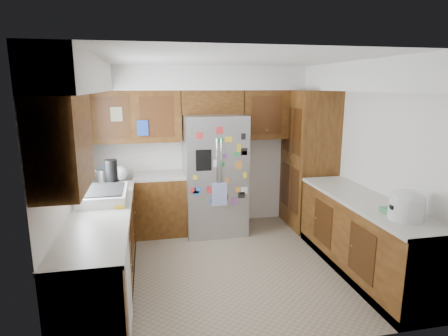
{
  "coord_description": "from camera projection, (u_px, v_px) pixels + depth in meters",
  "views": [
    {
      "loc": [
        -0.98,
        -4.23,
        2.21
      ],
      "look_at": [
        -0.03,
        0.35,
        1.18
      ],
      "focal_mm": 30.0,
      "sensor_mm": 36.0,
      "label": 1
    }
  ],
  "objects": [
    {
      "name": "right_counter_run",
      "position": [
        363.0,
        239.0,
        4.47
      ],
      "size": [
        0.63,
        2.25,
        0.92
      ],
      "color": "#3E1F0B",
      "rests_on": "ground"
    },
    {
      "name": "bridge_cabinet",
      "position": [
        211.0,
        102.0,
        5.66
      ],
      "size": [
        0.96,
        0.34,
        0.35
      ],
      "primitive_type": "cube",
      "color": "#3E1F0B",
      "rests_on": "fridge"
    },
    {
      "name": "sink_assembly",
      "position": [
        104.0,
        195.0,
        4.3
      ],
      "size": [
        0.52,
        0.72,
        0.37
      ],
      "color": "white",
      "rests_on": "left_counter_run"
    },
    {
      "name": "fridge_top_items",
      "position": [
        206.0,
        81.0,
        5.51
      ],
      "size": [
        0.68,
        0.29,
        0.29
      ],
      "color": "#1E499A",
      "rests_on": "bridge_cabinet"
    },
    {
      "name": "left_counter_clutter",
      "position": [
        112.0,
        175.0,
        5.01
      ],
      "size": [
        0.39,
        0.83,
        0.38
      ],
      "color": "black",
      "rests_on": "left_counter_run"
    },
    {
      "name": "room_shell",
      "position": [
        218.0,
        118.0,
        4.65
      ],
      "size": [
        3.64,
        3.24,
        2.52
      ],
      "color": "white",
      "rests_on": "ground"
    },
    {
      "name": "left_counter_run",
      "position": [
        119.0,
        242.0,
        4.38
      ],
      "size": [
        1.36,
        3.2,
        0.92
      ],
      "color": "#3E1F0B",
      "rests_on": "ground"
    },
    {
      "name": "pantry",
      "position": [
        309.0,
        160.0,
        5.88
      ],
      "size": [
        0.6,
        0.9,
        2.15
      ],
      "primitive_type": "cube",
      "color": "#3E1F0B",
      "rests_on": "ground"
    },
    {
      "name": "fridge",
      "position": [
        214.0,
        174.0,
        5.67
      ],
      "size": [
        0.9,
        0.79,
        1.8
      ],
      "color": "#A4A4A9",
      "rests_on": "ground"
    },
    {
      "name": "floor",
      "position": [
        232.0,
        265.0,
        4.72
      ],
      "size": [
        3.6,
        3.6,
        0.0
      ],
      "primitive_type": "plane",
      "color": "gray",
      "rests_on": "ground"
    },
    {
      "name": "rice_cooker",
      "position": [
        407.0,
        204.0,
        3.68
      ],
      "size": [
        0.35,
        0.34,
        0.3
      ],
      "color": "white",
      "rests_on": "right_counter_run"
    },
    {
      "name": "paper_towel",
      "position": [
        396.0,
        207.0,
        3.72
      ],
      "size": [
        0.11,
        0.11,
        0.24
      ],
      "primitive_type": "cylinder",
      "color": "white",
      "rests_on": "right_counter_run"
    }
  ]
}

